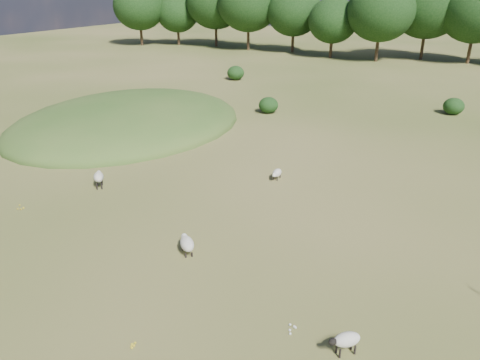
# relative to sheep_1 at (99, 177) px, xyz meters

# --- Properties ---
(ground) EXTENTS (160.00, 160.00, 0.00)m
(ground) POSITION_rel_sheep_1_xyz_m (5.35, 18.27, -0.59)
(ground) COLOR #3E551A
(ground) RESTS_ON ground
(mound) EXTENTS (16.00, 20.00, 4.00)m
(mound) POSITION_rel_sheep_1_xyz_m (-6.65, 10.27, -0.59)
(mound) COLOR #33561E
(mound) RESTS_ON ground
(treeline) EXTENTS (96.28, 14.66, 11.70)m
(treeline) POSITION_rel_sheep_1_xyz_m (4.29, 53.71, 5.97)
(treeline) COLOR black
(treeline) RESTS_ON ground
(shrubs) EXTENTS (25.07, 13.48, 1.57)m
(shrubs) POSITION_rel_sheep_1_xyz_m (1.65, 25.53, 0.13)
(shrubs) COLOR black
(shrubs) RESTS_ON ground
(sheep_1) EXTENTS (1.06, 1.12, 0.85)m
(sheep_1) POSITION_rel_sheep_1_xyz_m (0.00, 0.00, 0.00)
(sheep_1) COLOR beige
(sheep_1) RESTS_ON ground
(sheep_3) EXTENTS (0.49, 1.02, 0.58)m
(sheep_3) POSITION_rel_sheep_1_xyz_m (8.02, 5.44, -0.23)
(sheep_3) COLOR beige
(sheep_3) RESTS_ON ground
(sheep_4) EXTENTS (1.14, 1.13, 0.70)m
(sheep_4) POSITION_rel_sheep_1_xyz_m (7.89, -3.41, -0.15)
(sheep_4) COLOR beige
(sheep_4) RESTS_ON ground
(sheep_5) EXTENTS (0.96, 0.95, 0.74)m
(sheep_5) POSITION_rel_sheep_1_xyz_m (15.15, -5.96, -0.08)
(sheep_5) COLOR beige
(sheep_5) RESTS_ON ground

